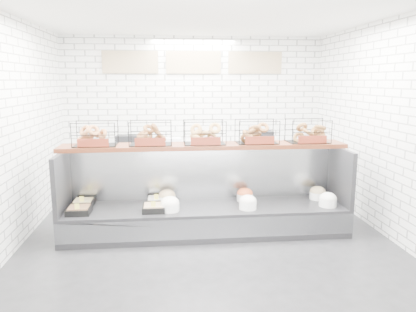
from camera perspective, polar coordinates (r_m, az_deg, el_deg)
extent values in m
plane|color=black|center=(5.69, 0.01, -11.75)|extent=(5.50, 5.50, 0.00)
cube|color=white|center=(8.03, -2.00, 5.87)|extent=(5.00, 0.02, 3.00)
cube|color=white|center=(5.63, -26.25, 2.74)|extent=(0.02, 5.50, 3.00)
cube|color=white|center=(6.09, 24.17, 3.42)|extent=(0.02, 5.50, 3.00)
cube|color=white|center=(5.33, 0.01, 19.64)|extent=(5.00, 5.50, 0.02)
cube|color=tan|center=(7.99, -10.88, 12.84)|extent=(1.05, 0.03, 0.42)
cube|color=tan|center=(7.98, -2.04, 13.02)|extent=(1.05, 0.03, 0.42)
cube|color=tan|center=(8.15, 6.64, 12.91)|extent=(1.05, 0.03, 0.42)
cube|color=black|center=(5.90, -0.29, -8.85)|extent=(4.00, 0.90, 0.40)
cube|color=#93969B|center=(5.48, 0.16, -10.16)|extent=(4.00, 0.03, 0.28)
cube|color=#93969B|center=(6.12, -0.67, -2.26)|extent=(4.00, 0.08, 0.80)
cube|color=black|center=(5.88, -19.83, -3.45)|extent=(0.06, 0.90, 0.80)
cube|color=black|center=(6.23, 18.08, -2.58)|extent=(0.06, 0.90, 0.80)
cube|color=black|center=(5.76, -17.68, -7.32)|extent=(0.31, 0.31, 0.08)
cube|color=brown|center=(5.75, -17.70, -6.99)|extent=(0.26, 0.26, 0.04)
cube|color=#FFF058|center=(5.63, -17.95, -6.79)|extent=(0.06, 0.01, 0.08)
cube|color=black|center=(6.07, -17.12, -6.36)|extent=(0.28, 0.28, 0.08)
cube|color=tan|center=(6.06, -17.14, -6.05)|extent=(0.24, 0.24, 0.04)
cube|color=#FFF058|center=(5.95, -17.35, -5.81)|extent=(0.06, 0.01, 0.08)
cube|color=black|center=(5.63, -7.65, -7.30)|extent=(0.30, 0.30, 0.08)
cube|color=tan|center=(5.62, -7.66, -6.96)|extent=(0.26, 0.26, 0.04)
cube|color=#FFF058|center=(5.51, -7.70, -6.75)|extent=(0.06, 0.01, 0.08)
cube|color=black|center=(5.96, -7.24, -6.29)|extent=(0.28, 0.28, 0.08)
cube|color=white|center=(5.95, -7.25, -5.96)|extent=(0.24, 0.24, 0.04)
cube|color=#FFF058|center=(5.84, -7.29, -5.72)|extent=(0.06, 0.01, 0.08)
cylinder|color=white|center=(5.62, -5.36, -7.15)|extent=(0.26, 0.26, 0.11)
ellipsoid|color=white|center=(5.60, -5.38, -6.56)|extent=(0.26, 0.26, 0.18)
cylinder|color=white|center=(5.97, -5.77, -6.07)|extent=(0.25, 0.25, 0.11)
ellipsoid|color=#D1B180|center=(5.96, -5.78, -5.52)|extent=(0.24, 0.24, 0.17)
cylinder|color=white|center=(5.70, 5.61, -6.88)|extent=(0.24, 0.24, 0.11)
ellipsoid|color=silver|center=(5.68, 5.63, -6.30)|extent=(0.24, 0.24, 0.17)
cylinder|color=white|center=(6.07, 5.20, -5.79)|extent=(0.24, 0.24, 0.11)
ellipsoid|color=orange|center=(6.05, 5.21, -5.25)|extent=(0.23, 0.23, 0.16)
cylinder|color=white|center=(6.04, 16.48, -6.27)|extent=(0.25, 0.25, 0.11)
ellipsoid|color=silver|center=(6.02, 16.51, -5.73)|extent=(0.24, 0.24, 0.17)
cylinder|color=white|center=(6.35, 15.14, -5.37)|extent=(0.24, 0.24, 0.11)
ellipsoid|color=tan|center=(6.34, 15.17, -4.85)|extent=(0.23, 0.23, 0.16)
cube|color=#401A0D|center=(5.85, -0.51, 1.43)|extent=(4.10, 0.50, 0.06)
cube|color=black|center=(5.88, -15.57, 3.06)|extent=(0.60, 0.38, 0.34)
cube|color=maroon|center=(5.70, -15.86, 1.80)|extent=(0.42, 0.02, 0.11)
cube|color=black|center=(5.80, -8.08, 3.24)|extent=(0.60, 0.38, 0.34)
cube|color=maroon|center=(5.62, -8.13, 1.97)|extent=(0.42, 0.02, 0.11)
cube|color=black|center=(5.82, -0.51, 3.37)|extent=(0.60, 0.38, 0.34)
cube|color=maroon|center=(5.64, -0.32, 2.11)|extent=(0.42, 0.02, 0.11)
cube|color=black|center=(5.94, 6.88, 3.44)|extent=(0.60, 0.38, 0.34)
cube|color=maroon|center=(5.76, 7.30, 2.21)|extent=(0.42, 0.02, 0.11)
cube|color=black|center=(6.16, 13.87, 3.46)|extent=(0.60, 0.38, 0.34)
cube|color=maroon|center=(5.98, 14.47, 2.26)|extent=(0.42, 0.02, 0.11)
cube|color=#93969B|center=(7.87, -1.80, -1.97)|extent=(4.00, 0.60, 0.90)
cube|color=black|center=(7.83, -11.29, 2.01)|extent=(0.40, 0.30, 0.24)
cube|color=silver|center=(7.77, -5.08, 1.89)|extent=(0.35, 0.28, 0.18)
cylinder|color=#C43144|center=(7.75, 0.37, 2.06)|extent=(0.09, 0.09, 0.22)
cube|color=black|center=(7.92, 7.94, 2.43)|extent=(0.30, 0.30, 0.30)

